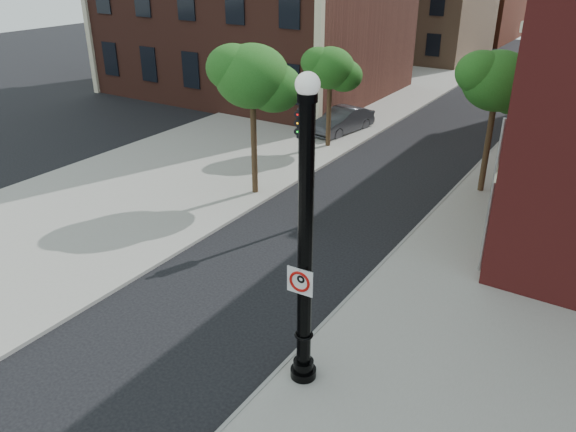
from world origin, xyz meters
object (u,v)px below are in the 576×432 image
Objects in this scene: no_parking_sign at (300,281)px; parked_car at (342,121)px; traffic_signal_left at (301,145)px; traffic_signal_right at (519,154)px; lamppost at (305,257)px.

no_parking_sign reaches higher than parked_car.
traffic_signal_right is (6.34, 4.01, -0.33)m from traffic_signal_left.
traffic_signal_left is at bearing 118.58° from no_parking_sign.
no_parking_sign is 20.19m from parked_car.
traffic_signal_left is (-4.28, 7.01, 0.34)m from no_parking_sign.
traffic_signal_right is at bearing -24.93° from parked_car.
lamppost reaches higher than parked_car.
lamppost is 1.72× the size of parked_car.
parked_car is 1.00× the size of traffic_signal_right.
parked_car is (-8.47, 18.03, -2.64)m from lamppost.
parked_car is at bearing 88.10° from traffic_signal_left.
parked_car is at bearing 115.17° from lamppost.
no_parking_sign is 0.13× the size of traffic_signal_left.
lamppost is 1.54× the size of traffic_signal_left.
no_parking_sign is at bearing -55.67° from parked_car.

